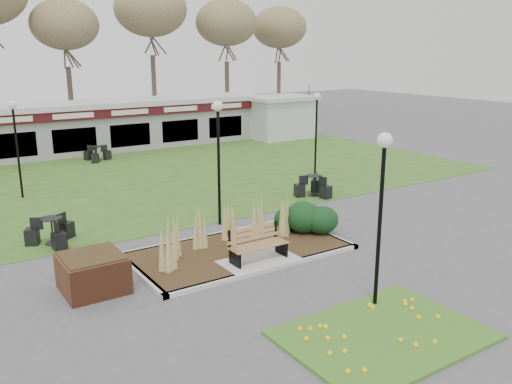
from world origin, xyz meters
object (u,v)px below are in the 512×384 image
park_bench (257,243)px  service_hut (279,117)px  lamp_post_mid_left (15,128)px  bistro_set_c (314,189)px  lamp_post_near_left (218,136)px  bistro_set_b (97,156)px  bistro_set_a (53,235)px  patio_umbrella (308,114)px  brick_planter (93,273)px  lamp_post_far_right (316,117)px  lamp_post_near_right (382,183)px  food_pavilion (67,128)px

park_bench → service_hut: size_ratio=0.39×
lamp_post_mid_left → bistro_set_c: lamp_post_mid_left is taller
lamp_post_near_left → lamp_post_mid_left: bearing=124.0°
bistro_set_b → lamp_post_mid_left: bearing=-130.3°
bistro_set_a → patio_umbrella: 24.25m
park_bench → bistro_set_c: park_bench is taller
brick_planter → service_hut: bearing=43.5°
brick_planter → bistro_set_a: brick_planter is taller
lamp_post_near_left → lamp_post_far_right: lamp_post_near_left is taller
lamp_post_near_right → bistro_set_b: lamp_post_near_right is taller
lamp_post_mid_left → bistro_set_c: (10.09, -6.27, -2.55)m
bistro_set_b → lamp_post_far_right: bearing=-53.7°
food_pavilion → patio_umbrella: size_ratio=10.61×
food_pavilion → lamp_post_mid_left: bearing=-115.6°
bistro_set_b → lamp_post_near_right: bearing=-89.6°
patio_umbrella → lamp_post_mid_left: bearing=-161.5°
lamp_post_far_right → bistro_set_c: lamp_post_far_right is taller
lamp_post_mid_left → bistro_set_b: (4.86, 5.73, -2.57)m
park_bench → service_hut: service_hut is taller
patio_umbrella → bistro_set_b: bearing=-176.3°
food_pavilion → bistro_set_b: bearing=-76.7°
patio_umbrella → lamp_post_near_left: bearing=-137.0°
service_hut → patio_umbrella: (2.50, 0.00, 0.02)m
lamp_post_far_right → bistro_set_c: size_ratio=2.54×
food_pavilion → service_hut: 13.64m
food_pavilion → bistro_set_a: (-4.44, -14.96, -1.18)m
lamp_post_mid_left → patio_umbrella: bearing=18.5°
brick_planter → bistro_set_b: size_ratio=1.01×
park_bench → lamp_post_near_left: bearing=76.9°
food_pavilion → bistro_set_a: size_ratio=15.69×
service_hut → patio_umbrella: 2.50m
lamp_post_mid_left → patio_umbrella: 21.30m
brick_planter → patio_umbrella: (20.40, 17.00, 1.00)m
park_bench → bistro_set_a: bearing=133.0°
food_pavilion → bistro_set_a: food_pavilion is taller
lamp_post_near_right → lamp_post_far_right: (6.99, 10.76, -0.11)m
brick_planter → patio_umbrella: size_ratio=0.65×
brick_planter → lamp_post_near_right: size_ratio=0.36×
brick_planter → lamp_post_near_right: bearing=-40.6°
lamp_post_near_right → bistro_set_c: lamp_post_near_right is taller
service_hut → lamp_post_far_right: lamp_post_far_right is taller
park_bench → lamp_post_far_right: size_ratio=0.43×
lamp_post_far_right → bistro_set_c: 3.94m
lamp_post_near_left → bistro_set_b: (-0.14, 13.15, -2.80)m
service_hut → bistro_set_b: size_ratio=2.95×
service_hut → lamp_post_near_right: (-12.64, -21.50, 1.55)m
park_bench → lamp_post_near_right: (0.86, -3.75, 2.41)m
brick_planter → food_pavilion: (4.40, 18.96, 1.00)m
brick_planter → lamp_post_near_left: lamp_post_near_left is taller
lamp_post_near_left → brick_planter: bearing=-151.4°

